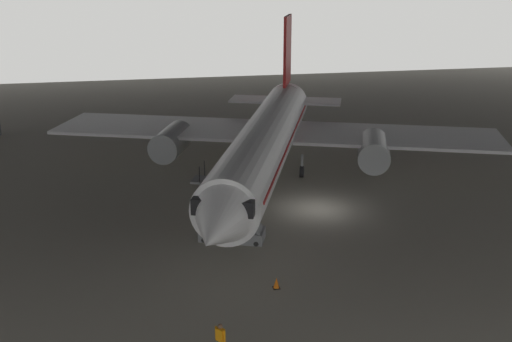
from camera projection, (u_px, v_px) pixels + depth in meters
The scene contains 7 objects.
ground_plane at pixel (319, 209), 41.23m from camera, with size 110.00×110.00×0.00m, color gray.
airplane_main at pixel (266, 140), 44.98m from camera, with size 35.32×35.49×11.51m.
boarding_stairs at pixel (231, 228), 36.36m from camera, with size 4.43×2.81×4.67m.
crew_worker_near_nose at pixel (220, 338), 25.18m from camera, with size 0.40×0.44×1.57m.
crew_worker_by_stairs at pixel (198, 210), 38.45m from camera, with size 0.35×0.51×1.72m.
traffic_cone_orange at pixel (276, 283), 30.87m from camera, with size 0.36×0.36×0.60m.
baggage_tug at pixel (243, 147), 53.84m from camera, with size 2.36×2.44×0.90m.
Camera 1 is at (-11.79, -36.76, 15.29)m, focal length 42.96 mm.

